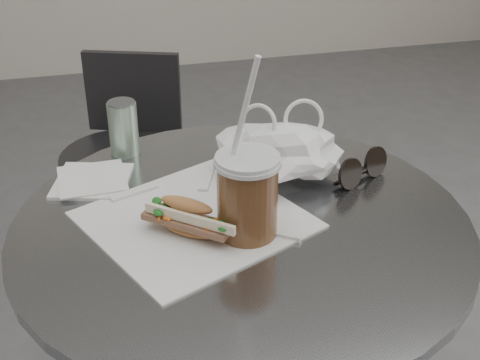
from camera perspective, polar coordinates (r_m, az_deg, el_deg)
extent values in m
cylinder|color=slate|center=(1.11, 0.15, -3.97)|extent=(0.76, 0.76, 0.02)
cylinder|color=#2A2A2C|center=(2.21, -9.00, -7.97)|extent=(0.33, 0.33, 0.02)
cylinder|color=#2A2A2C|center=(2.09, -9.45, -3.43)|extent=(0.06, 0.06, 0.44)
cylinder|color=#2A2A2C|center=(1.98, -9.96, 1.86)|extent=(0.37, 0.37, 0.02)
cube|color=#2A2A2C|center=(2.08, -9.12, 7.41)|extent=(0.28, 0.12, 0.25)
cube|color=white|center=(1.11, -3.85, -3.39)|extent=(0.42, 0.41, 0.00)
ellipsoid|color=#C5874A|center=(1.06, -4.42, -4.20)|extent=(0.18, 0.17, 0.02)
cube|color=brown|center=(1.05, -4.46, -3.53)|extent=(0.14, 0.13, 0.01)
ellipsoid|color=#C5874A|center=(1.05, -4.57, -2.37)|extent=(0.18, 0.17, 0.03)
cylinder|color=brown|center=(1.04, 0.63, -1.72)|extent=(0.09, 0.09, 0.13)
cylinder|color=silver|center=(1.00, 0.65, 1.70)|extent=(0.10, 0.10, 0.01)
cylinder|color=white|center=(0.98, -0.05, 4.30)|extent=(0.06, 0.05, 0.24)
cylinder|color=black|center=(1.20, 9.39, 0.48)|extent=(0.06, 0.04, 0.06)
cylinder|color=black|center=(1.25, 11.49, 1.50)|extent=(0.06, 0.04, 0.06)
cube|color=black|center=(1.23, 10.44, 0.73)|extent=(0.02, 0.01, 0.01)
cube|color=white|center=(1.24, -12.49, -0.08)|extent=(0.16, 0.16, 0.01)
cube|color=white|center=(1.24, -12.51, 0.11)|extent=(0.12, 0.12, 0.00)
cylinder|color=#4F8857|center=(1.31, -9.92, 4.35)|extent=(0.06, 0.06, 0.10)
cylinder|color=slate|center=(1.29, -10.13, 6.51)|extent=(0.05, 0.05, 0.00)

